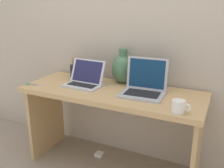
# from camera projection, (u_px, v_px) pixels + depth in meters

# --- Properties ---
(ground_plane) EXTENTS (6.00, 6.00, 0.00)m
(ground_plane) POSITION_uv_depth(u_px,v_px,m) (112.00, 167.00, 2.25)
(ground_plane) COLOR gray
(back_wall) EXTENTS (4.40, 0.04, 2.40)m
(back_wall) POSITION_uv_depth(u_px,v_px,m) (128.00, 25.00, 2.15)
(back_wall) COLOR #BCAD99
(back_wall) RESTS_ON ground
(desk) EXTENTS (1.46, 0.56, 0.72)m
(desk) POSITION_uv_depth(u_px,v_px,m) (112.00, 108.00, 2.07)
(desk) COLOR tan
(desk) RESTS_ON ground
(laptop_left) EXTENTS (0.32, 0.24, 0.21)m
(laptop_left) POSITION_uv_depth(u_px,v_px,m) (85.00, 79.00, 2.13)
(laptop_left) COLOR silver
(laptop_left) RESTS_ON desk
(laptop_right) EXTENTS (0.33, 0.28, 0.27)m
(laptop_right) POSITION_uv_depth(u_px,v_px,m) (144.00, 84.00, 1.94)
(laptop_right) COLOR #B2B2B7
(laptop_right) RESTS_ON desk
(green_vase) EXTENTS (0.19, 0.19, 0.30)m
(green_vase) POSITION_uv_depth(u_px,v_px,m) (123.00, 68.00, 2.17)
(green_vase) COLOR #47704C
(green_vase) RESTS_ON desk
(coffee_mug) EXTENTS (0.12, 0.08, 0.08)m
(coffee_mug) POSITION_uv_depth(u_px,v_px,m) (179.00, 107.00, 1.60)
(coffee_mug) COLOR white
(coffee_mug) RESTS_ON desk
(pen_cup) EXTENTS (0.07, 0.07, 0.19)m
(pen_cup) POSITION_uv_depth(u_px,v_px,m) (74.00, 71.00, 2.36)
(pen_cup) COLOR black
(pen_cup) RESTS_ON desk
(scissors) EXTENTS (0.15, 0.07, 0.01)m
(scissors) POSITION_uv_depth(u_px,v_px,m) (31.00, 84.00, 2.15)
(scissors) COLOR #B7B7BC
(scissors) RESTS_ON desk
(power_brick) EXTENTS (0.07, 0.07, 0.03)m
(power_brick) POSITION_uv_depth(u_px,v_px,m) (99.00, 154.00, 2.41)
(power_brick) COLOR white
(power_brick) RESTS_ON ground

